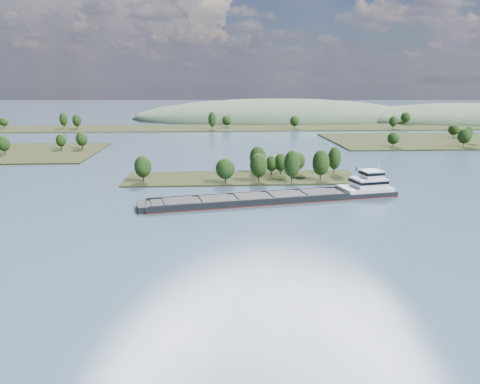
{
  "coord_description": "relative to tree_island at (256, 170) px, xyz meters",
  "views": [
    {
      "loc": [
        -12.6,
        -18.63,
        41.7
      ],
      "look_at": [
        -3.75,
        130.0,
        6.0
      ],
      "focal_mm": 35.0,
      "sensor_mm": 36.0,
      "label": 1
    }
  ],
  "objects": [
    {
      "name": "hill_east",
      "position": [
        254.03,
        291.3,
        -4.03
      ],
      "size": [
        260.0,
        140.0,
        36.0
      ],
      "primitive_type": "ellipsoid",
      "color": "#445C3F",
      "rests_on": "ground"
    },
    {
      "name": "cargo_barge",
      "position": [
        9.01,
        -36.9,
        -2.43
      ],
      "size": [
        93.83,
        29.4,
        12.64
      ],
      "color": "black",
      "rests_on": "ground"
    },
    {
      "name": "back_shoreline",
      "position": [
        1.84,
        220.97,
        -3.35
      ],
      "size": [
        900.0,
        60.0,
        16.38
      ],
      "color": "black",
      "rests_on": "ground"
    },
    {
      "name": "hill_west",
      "position": [
        54.03,
        321.3,
        -4.03
      ],
      "size": [
        320.0,
        160.0,
        44.0
      ],
      "primitive_type": "ellipsoid",
      "color": "#445C3F",
      "rests_on": "ground"
    },
    {
      "name": "ground",
      "position": [
        -5.97,
        -58.7,
        -4.03
      ],
      "size": [
        1800.0,
        1800.0,
        0.0
      ],
      "primitive_type": "plane",
      "color": "#3D556A",
      "rests_on": "ground"
    },
    {
      "name": "tree_island",
      "position": [
        0.0,
        0.0,
        0.0
      ],
      "size": [
        100.0,
        30.79,
        14.65
      ],
      "color": "black",
      "rests_on": "ground"
    }
  ]
}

